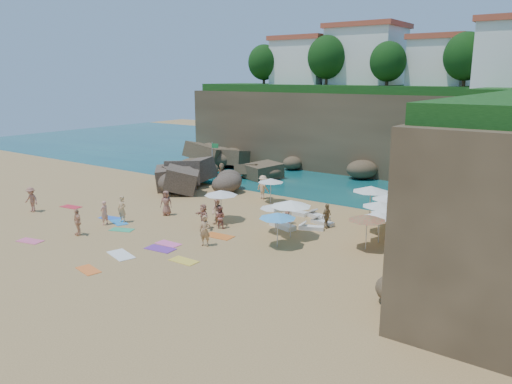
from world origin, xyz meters
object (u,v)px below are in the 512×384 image
Objects in this scene: parasol_2 at (371,189)px; person_stand_6 at (104,213)px; lounger_0 at (295,213)px; parasol_1 at (390,197)px; person_stand_2 at (263,187)px; parasol_0 at (271,180)px; flag_pole at (213,157)px; person_stand_4 at (287,213)px; person_stand_3 at (327,216)px; rock_outcrop at (190,189)px; person_stand_5 at (222,173)px; person_stand_0 at (122,209)px; person_stand_1 at (220,217)px.

person_stand_6 is at bearing -140.39° from parasol_2.
parasol_2 is 5.57m from lounger_0.
parasol_1 reaches higher than person_stand_2.
lounger_0 is 13.20m from person_stand_6.
parasol_0 is at bearing 149.18° from person_stand_6.
parasol_0 is at bearing -21.71° from flag_pole.
flag_pole is 9.60m from parasol_0.
lounger_0 is at bearing 160.02° from person_stand_4.
parasol_2 is at bearing 153.71° from parasol_1.
lounger_0 is at bearing 69.36° from person_stand_3.
lounger_0 is at bearing -7.61° from rock_outcrop.
person_stand_5 is (-6.62, 2.77, -0.04)m from person_stand_2.
lounger_0 is 12.08m from person_stand_0.
person_stand_5 is at bearing -68.58° from person_stand_1.
parasol_1 is (18.83, -4.37, -0.32)m from flag_pole.
parasol_0 is 1.24× the size of person_stand_6.
rock_outcrop is 16.68m from parasol_2.
person_stand_6 is at bearing -116.05° from parasol_0.
flag_pole is 15.29m from person_stand_4.
parasol_1 reaches higher than parasol_0.
parasol_0 is at bearing 164.65° from person_stand_2.
lounger_0 is 12.43m from person_stand_5.
parasol_2 is (16.53, 0.36, 2.19)m from rock_outcrop.
person_stand_4 is (12.46, -3.83, 0.74)m from rock_outcrop.
parasol_2 is (8.26, -0.00, 0.42)m from parasol_0.
person_stand_0 is 1.13× the size of person_stand_3.
person_stand_5 reaches higher than person_stand_6.
rock_outcrop is at bearing -55.19° from person_stand_1.
person_stand_5 is (-7.77, 3.36, -0.84)m from parasol_0.
flag_pole is at bearing 70.12° from person_stand_3.
person_stand_2 is at bearing -92.09° from person_stand_1.
lounger_0 is 1.23× the size of person_stand_4.
person_stand_4 is (-4.08, -4.20, -1.44)m from parasol_2.
person_stand_6 is (3.28, -15.04, -1.53)m from flag_pole.
lounger_0 is (11.72, -1.57, 0.14)m from rock_outcrop.
person_stand_2 is 7.18m from person_stand_5.
flag_pole is 8.41m from person_stand_2.
parasol_1 is at bearing -39.38° from person_stand_5.
parasol_1 is 0.93× the size of parasol_2.
flag_pole is 1.91× the size of person_stand_2.
parasol_2 is 9.51m from person_stand_2.
person_stand_2 is 1.04× the size of person_stand_5.
person_stand_0 is at bearing -105.08° from person_stand_5.
parasol_1 is 1.58× the size of person_stand_4.
person_stand_1 is 6.94m from person_stand_3.
person_stand_0 is 1.23× the size of person_stand_4.
person_stand_4 is at bearing 110.28° from person_stand_3.
person_stand_6 is (-9.07, -9.56, 0.68)m from lounger_0.
person_stand_6 is (-6.76, -3.93, 0.09)m from person_stand_1.
person_stand_6 is at bearing -134.27° from lounger_0.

